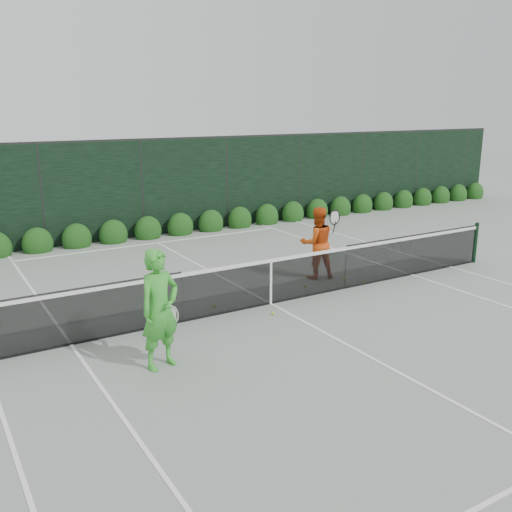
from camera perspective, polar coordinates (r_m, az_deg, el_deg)
ground at (r=12.01m, az=1.47°, el=-4.82°), size 80.00×80.00×0.00m
tennis_net at (r=11.83m, az=1.39°, el=-2.42°), size 12.90×0.10×1.07m
player_woman at (r=9.03m, az=-9.60°, el=-5.28°), size 0.80×0.64×1.93m
player_man at (r=13.65m, az=6.13°, el=1.31°), size 1.00×0.86×1.73m
court_lines at (r=12.00m, az=1.47°, el=-4.79°), size 11.03×23.83×0.01m
windscreen_fence at (r=9.48m, az=10.36°, el=-0.84°), size 32.00×21.07×3.06m
hedge_row at (r=18.15m, az=-10.75°, el=2.48°), size 31.66×0.65×0.94m
tennis_balls at (r=12.67m, az=4.73°, el=-3.64°), size 3.78×1.20×0.07m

